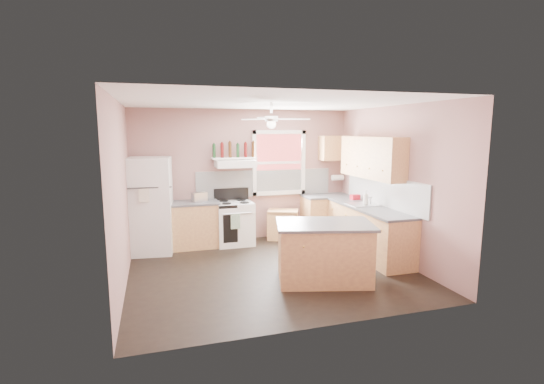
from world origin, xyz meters
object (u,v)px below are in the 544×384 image
object	(u,v)px
refrigerator	(151,206)
cart	(283,224)
stove	(235,223)
island	(324,253)
toaster	(199,197)

from	to	relation	value
refrigerator	cart	world-z (taller)	refrigerator
cart	stove	bearing A→B (deg)	-152.82
cart	island	world-z (taller)	island
island	toaster	bearing A→B (deg)	138.85
refrigerator	cart	bearing A→B (deg)	10.28
refrigerator	island	bearing A→B (deg)	-34.94
refrigerator	island	distance (m)	3.39
toaster	island	world-z (taller)	toaster
cart	refrigerator	bearing A→B (deg)	-153.50
toaster	stove	world-z (taller)	toaster
refrigerator	toaster	size ratio (longest dim) A/B	6.38
cart	island	distance (m)	2.40
refrigerator	island	size ratio (longest dim) A/B	1.32
refrigerator	stove	size ratio (longest dim) A/B	2.08
stove	cart	world-z (taller)	stove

